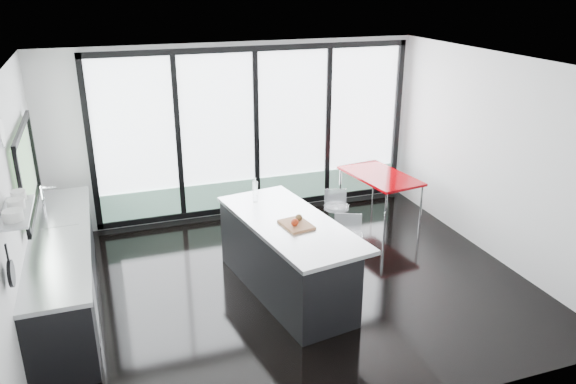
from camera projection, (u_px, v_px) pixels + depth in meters
name	position (u px, v px, depth m)	size (l,w,h in m)	color
floor	(288.00, 283.00, 7.27)	(6.00, 5.00, 0.00)	black
ceiling	(288.00, 65.00, 6.26)	(6.00, 5.00, 0.00)	white
wall_back	(254.00, 138.00, 9.07)	(6.00, 0.09, 2.80)	silver
wall_front	(389.00, 282.00, 4.56)	(6.00, 0.00, 2.80)	silver
wall_left	(20.00, 191.00, 6.04)	(0.26, 5.00, 2.80)	silver
wall_right	(495.00, 158.00, 7.68)	(0.00, 5.00, 2.80)	silver
counter_cabinets	(64.00, 271.00, 6.64)	(0.69, 3.24, 1.36)	black
island	(285.00, 256.00, 6.94)	(1.34, 2.44, 1.23)	black
bar_stool_near	(347.00, 259.00, 7.15)	(0.44, 0.44, 0.71)	silver
bar_stool_far	(336.00, 226.00, 8.14)	(0.41, 0.41, 0.66)	silver
red_table	(379.00, 196.00, 9.16)	(0.79, 1.38, 0.74)	#840005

